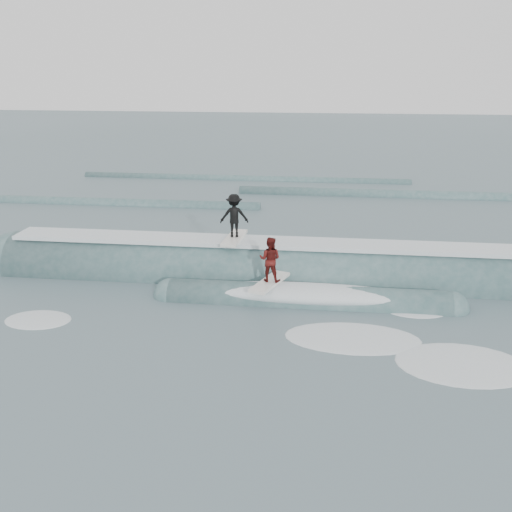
# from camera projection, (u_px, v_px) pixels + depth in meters

# --- Properties ---
(ground) EXTENTS (160.00, 160.00, 0.00)m
(ground) POSITION_uv_depth(u_px,v_px,m) (244.00, 320.00, 17.07)
(ground) COLOR #405B5E
(ground) RESTS_ON ground
(breaking_wave) EXTENTS (21.02, 4.07, 2.59)m
(breaking_wave) POSITION_uv_depth(u_px,v_px,m) (265.00, 278.00, 20.37)
(breaking_wave) COLOR #375A5D
(breaking_wave) RESTS_ON ground
(surfer_black) EXTENTS (1.08, 2.03, 1.64)m
(surfer_black) POSITION_uv_depth(u_px,v_px,m) (234.00, 218.00, 20.10)
(surfer_black) COLOR white
(surfer_black) RESTS_ON ground
(surfer_red) EXTENTS (1.19, 2.07, 1.56)m
(surfer_red) POSITION_uv_depth(u_px,v_px,m) (270.00, 263.00, 18.12)
(surfer_red) COLOR white
(surfer_red) RESTS_ON ground
(whitewater) EXTENTS (14.82, 5.27, 0.10)m
(whitewater) POSITION_uv_depth(u_px,v_px,m) (330.00, 338.00, 15.99)
(whitewater) COLOR white
(whitewater) RESTS_ON ground
(far_swells) EXTENTS (42.29, 8.65, 0.80)m
(far_swells) POSITION_uv_depth(u_px,v_px,m) (265.00, 194.00, 33.84)
(far_swells) COLOR #375A5D
(far_swells) RESTS_ON ground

